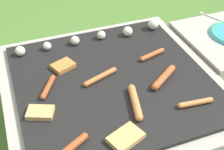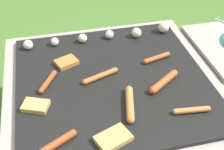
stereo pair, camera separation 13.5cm
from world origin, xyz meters
The scene contains 14 objects.
ground_plane centered at (0.00, 0.00, 0.00)m, with size 14.00×14.00×0.00m, color #47702D.
grill centered at (0.00, 0.00, 0.20)m, with size 0.94×0.94×0.40m.
sausage_front_center centered at (-0.27, -0.31, 0.41)m, with size 0.14×0.09×0.03m.
sausage_front_left centered at (-0.05, 0.02, 0.41)m, with size 0.17×0.08×0.02m.
sausage_mid_left centered at (-0.28, 0.03, 0.41)m, with size 0.09×0.13×0.02m.
sausage_mid_right centered at (0.24, 0.09, 0.41)m, with size 0.15×0.06×0.02m.
sausage_back_left centered at (0.03, -0.19, 0.41)m, with size 0.07×0.19×0.03m.
sausage_back_right centered at (0.21, -0.09, 0.41)m, with size 0.16×0.12×0.03m.
sausage_back_center centered at (0.25, -0.27, 0.41)m, with size 0.15×0.04×0.02m.
bread_slice_center centered at (-0.33, -0.11, 0.41)m, with size 0.12×0.10×0.02m.
bread_slice_right centered at (-0.18, 0.15, 0.41)m, with size 0.12×0.11×0.02m.
bread_slice_left centered at (-0.07, -0.34, 0.41)m, with size 0.14×0.12×0.02m.
mushroom_row centered at (0.06, 0.32, 0.42)m, with size 0.76×0.07×0.06m.
fork_utensil centered at (0.74, 0.30, 0.40)m, with size 0.11×0.20×0.01m.
Camera 1 is at (-0.37, -0.99, 1.26)m, focal length 50.00 mm.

